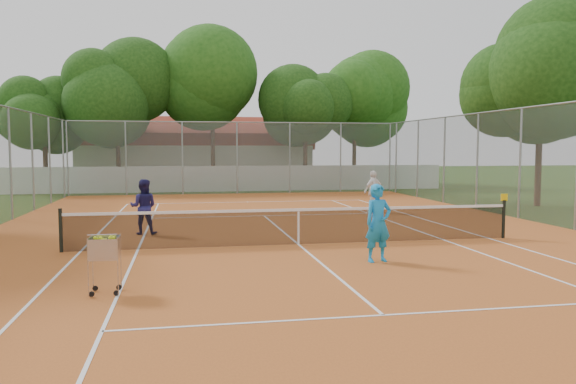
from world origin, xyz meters
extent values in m
plane|color=#1E3B10|center=(0.00, 0.00, 0.00)|extent=(120.00, 120.00, 0.00)
cube|color=#B85D23|center=(0.00, 0.00, 0.01)|extent=(18.00, 34.00, 0.02)
cube|color=white|center=(0.00, 0.00, 0.02)|extent=(10.98, 23.78, 0.01)
cube|color=black|center=(0.00, 0.00, 0.51)|extent=(11.88, 0.10, 0.98)
cube|color=slate|center=(0.00, 0.00, 2.00)|extent=(18.00, 34.00, 4.00)
cube|color=white|center=(0.00, 19.00, 0.75)|extent=(26.00, 0.30, 1.50)
cube|color=beige|center=(-2.00, 29.00, 2.20)|extent=(16.40, 9.00, 4.40)
cube|color=#15370D|center=(0.00, 22.00, 5.00)|extent=(29.00, 19.00, 10.00)
imported|color=#1887D1|center=(1.30, -2.51, 0.89)|extent=(0.71, 0.53, 1.75)
imported|color=#1F1B53|center=(-4.14, 2.60, 0.84)|extent=(0.87, 0.71, 1.63)
imported|color=white|center=(4.45, 6.79, 0.85)|extent=(1.05, 0.78, 1.66)
cube|color=#B3B2B9|center=(-4.34, -4.30, 0.57)|extent=(0.64, 0.64, 1.10)
camera|label=1|loc=(-2.97, -14.37, 2.57)|focal=35.00mm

